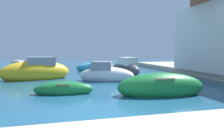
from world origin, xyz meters
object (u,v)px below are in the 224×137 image
(moored_boat_0, at_px, (36,72))
(moored_boat_3, at_px, (126,68))
(moored_boat_4, at_px, (91,68))
(moored_boat_9, at_px, (106,75))
(moored_boat_7, at_px, (64,89))
(moored_boat_6, at_px, (19,70))
(moored_boat_2, at_px, (161,87))

(moored_boat_0, relative_size, moored_boat_3, 1.20)
(moored_boat_4, distance_m, moored_boat_9, 8.24)
(moored_boat_0, height_order, moored_boat_3, moored_boat_0)
(moored_boat_0, bearing_deg, moored_boat_7, 95.76)
(moored_boat_6, relative_size, moored_boat_7, 1.04)
(moored_boat_7, bearing_deg, moored_boat_4, 82.72)
(moored_boat_0, distance_m, moored_boat_3, 8.28)
(moored_boat_0, relative_size, moored_boat_7, 1.76)
(moored_boat_6, bearing_deg, moored_boat_7, -142.92)
(moored_boat_7, distance_m, moored_boat_9, 5.09)
(moored_boat_4, xyz_separation_m, moored_boat_9, (-0.08, -8.23, 0.13))
(moored_boat_4, bearing_deg, moored_boat_2, -88.52)
(moored_boat_2, xyz_separation_m, moored_boat_4, (-1.51, 13.70, -0.09))
(moored_boat_0, bearing_deg, moored_boat_3, -177.95)
(moored_boat_4, relative_size, moored_boat_9, 0.77)
(moored_boat_0, xyz_separation_m, moored_boat_9, (5.12, -2.22, -0.15))
(moored_boat_4, xyz_separation_m, moored_boat_7, (-3.23, -12.23, -0.08))
(moored_boat_6, distance_m, moored_boat_9, 10.07)
(moored_boat_3, distance_m, moored_boat_7, 10.20)
(moored_boat_7, bearing_deg, moored_boat_6, 117.65)
(moored_boat_7, bearing_deg, moored_boat_2, -9.79)
(moored_boat_3, height_order, moored_boat_9, moored_boat_3)
(moored_boat_3, height_order, moored_boat_7, moored_boat_3)
(moored_boat_2, distance_m, moored_boat_7, 4.97)
(moored_boat_0, height_order, moored_boat_9, moored_boat_0)
(moored_boat_3, bearing_deg, moored_boat_6, 62.19)
(moored_boat_4, bearing_deg, moored_boat_6, -175.53)
(moored_boat_2, relative_size, moored_boat_4, 1.38)
(moored_boat_7, bearing_deg, moored_boat_0, 115.06)
(moored_boat_0, bearing_deg, moored_boat_4, -142.61)
(moored_boat_2, relative_size, moored_boat_7, 1.47)
(moored_boat_0, distance_m, moored_boat_6, 5.26)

